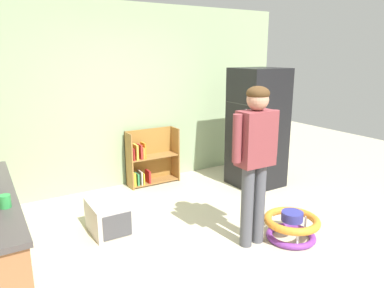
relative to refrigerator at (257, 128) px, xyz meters
The scene contains 8 objects.
ground_plane 2.16m from the refrigerator, 140.31° to the right, with size 12.00×12.00×0.00m, color beige.
back_wall 1.91m from the refrigerator, 144.79° to the left, with size 5.20×0.06×2.70m, color #99B184.
refrigerator is the anchor object (origin of this frame).
bookshelf 1.73m from the refrigerator, 147.47° to the left, with size 0.80×0.28×0.85m.
standing_person 1.85m from the refrigerator, 131.95° to the right, with size 0.57×0.23×1.68m.
baby_walker 1.87m from the refrigerator, 117.74° to the right, with size 0.60×0.60×0.32m.
pet_carrier 2.57m from the refrigerator, behind, with size 0.42×0.55×0.36m.
green_cup 3.71m from the refrigerator, 160.13° to the right, with size 0.08×0.08×0.10m, color green.
Camera 1 is at (-2.07, -2.76, 1.99)m, focal length 33.55 mm.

